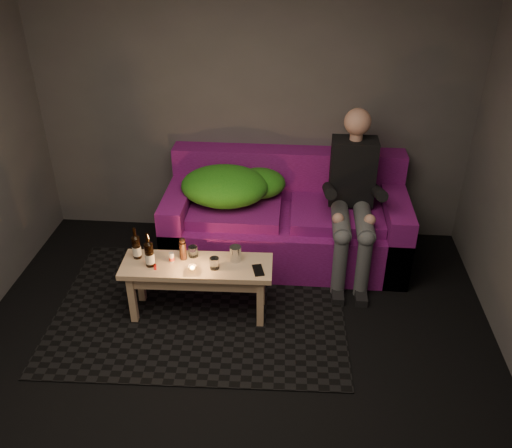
{
  "coord_description": "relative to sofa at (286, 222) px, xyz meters",
  "views": [
    {
      "loc": [
        0.43,
        -2.48,
        2.87
      ],
      "look_at": [
        0.1,
        1.48,
        0.5
      ],
      "focal_mm": 38.0,
      "sensor_mm": 36.0,
      "label": 1
    }
  ],
  "objects": [
    {
      "name": "red_lighter",
      "position": [
        -0.96,
        -1.01,
        0.15
      ],
      "size": [
        0.03,
        0.07,
        0.01
      ],
      "primitive_type": "cube",
      "rotation": [
        0.0,
        0.0,
        0.27
      ],
      "color": "red",
      "rests_on": "coffee_table"
    },
    {
      "name": "tumbler_back",
      "position": [
        -0.7,
        -0.83,
        0.19
      ],
      "size": [
        0.09,
        0.09,
        0.09
      ],
      "primitive_type": "cylinder",
      "rotation": [
        0.0,
        0.0,
        0.32
      ],
      "color": "white",
      "rests_on": "coffee_table"
    },
    {
      "name": "beer_bottle_b",
      "position": [
        -1.0,
        -0.98,
        0.25
      ],
      "size": [
        0.07,
        0.07,
        0.28
      ],
      "color": "black",
      "rests_on": "coffee_table"
    },
    {
      "name": "tealight",
      "position": [
        -0.67,
        -1.04,
        0.17
      ],
      "size": [
        0.06,
        0.06,
        0.05
      ],
      "color": "white",
      "rests_on": "coffee_table"
    },
    {
      "name": "steel_cup",
      "position": [
        -0.36,
        -0.86,
        0.2
      ],
      "size": [
        0.09,
        0.09,
        0.12
      ],
      "primitive_type": "cylinder",
      "rotation": [
        0.0,
        0.0,
        0.04
      ],
      "color": "#BBBDC2",
      "rests_on": "coffee_table"
    },
    {
      "name": "floor",
      "position": [
        -0.35,
        -1.82,
        -0.33
      ],
      "size": [
        4.5,
        4.5,
        0.0
      ],
      "primitive_type": "plane",
      "color": "black",
      "rests_on": "ground"
    },
    {
      "name": "smartphone",
      "position": [
        -0.18,
        -0.98,
        0.15
      ],
      "size": [
        0.11,
        0.16,
        0.01
      ],
      "primitive_type": "cube",
      "rotation": [
        0.0,
        0.0,
        0.26
      ],
      "color": "black",
      "rests_on": "coffee_table"
    },
    {
      "name": "green_blanket",
      "position": [
        -0.5,
        -0.01,
        0.36
      ],
      "size": [
        0.94,
        0.64,
        0.32
      ],
      "color": "#1F7815",
      "rests_on": "sofa"
    },
    {
      "name": "tumbler_front",
      "position": [
        -0.51,
        -0.98,
        0.19
      ],
      "size": [
        0.07,
        0.07,
        0.09
      ],
      "primitive_type": "cylinder",
      "rotation": [
        0.0,
        0.0,
        -0.03
      ],
      "color": "white",
      "rests_on": "coffee_table"
    },
    {
      "name": "salt_shaker",
      "position": [
        -0.85,
        -0.92,
        0.18
      ],
      "size": [
        0.04,
        0.04,
        0.08
      ],
      "primitive_type": "cylinder",
      "rotation": [
        0.0,
        0.0,
        0.0
      ],
      "color": "silver",
      "rests_on": "coffee_table"
    },
    {
      "name": "room",
      "position": [
        -0.35,
        -1.35,
        1.31
      ],
      "size": [
        4.5,
        4.5,
        4.5
      ],
      "color": "silver",
      "rests_on": "ground"
    },
    {
      "name": "coffee_table",
      "position": [
        -0.66,
        -0.94,
        0.06
      ],
      "size": [
        1.17,
        0.41,
        0.48
      ],
      "rotation": [
        0.0,
        0.0,
        0.03
      ],
      "color": "#E8B688",
      "rests_on": "rug"
    },
    {
      "name": "beer_bottle_a",
      "position": [
        -1.13,
        -0.88,
        0.24
      ],
      "size": [
        0.07,
        0.07,
        0.27
      ],
      "color": "black",
      "rests_on": "coffee_table"
    },
    {
      "name": "rug",
      "position": [
        -0.66,
        -0.89,
        -0.33
      ],
      "size": [
        2.38,
        1.77,
        0.01
      ],
      "primitive_type": "cube",
      "rotation": [
        0.0,
        0.0,
        0.03
      ],
      "color": "black",
      "rests_on": "floor"
    },
    {
      "name": "sofa",
      "position": [
        0.0,
        0.0,
        0.0
      ],
      "size": [
        2.14,
        0.96,
        0.92
      ],
      "color": "#690E58",
      "rests_on": "floor"
    },
    {
      "name": "person",
      "position": [
        0.57,
        -0.17,
        0.41
      ],
      "size": [
        0.39,
        0.89,
        1.43
      ],
      "color": "black",
      "rests_on": "sofa"
    },
    {
      "name": "pepper_mill",
      "position": [
        -0.77,
        -0.87,
        0.22
      ],
      "size": [
        0.06,
        0.06,
        0.15
      ],
      "primitive_type": "cylinder",
      "rotation": [
        0.0,
        0.0,
        -0.16
      ],
      "color": "black",
      "rests_on": "coffee_table"
    }
  ]
}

